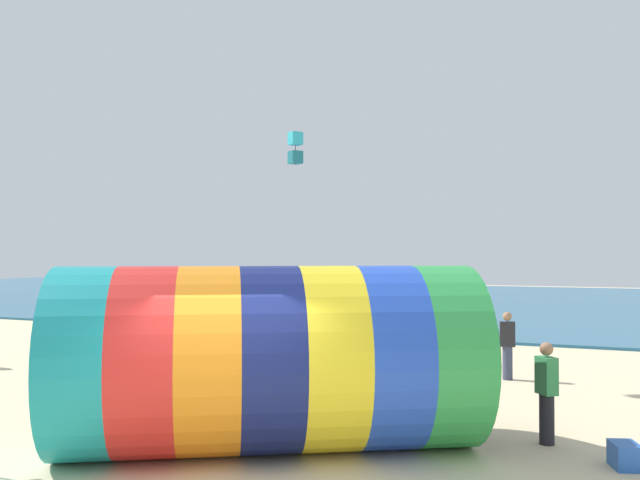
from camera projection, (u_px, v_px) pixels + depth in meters
name	position (u px, v px, depth m)	size (l,w,h in m)	color
sea	(542.00, 303.00, 42.53)	(120.00, 40.00, 0.10)	#236084
giant_inflatable_tube	(270.00, 359.00, 11.08)	(6.98, 5.81, 2.88)	teal
kite_handler	(547.00, 392.00, 11.49)	(0.40, 0.42, 1.64)	black
kite_cyan_box	(295.00, 148.00, 26.35)	(0.61, 0.61, 1.25)	#2DB2C6
bystander_mid_beach	(507.00, 345.00, 17.31)	(0.40, 0.29, 1.65)	#383D56
cooler_box	(625.00, 456.00, 10.21)	(0.52, 0.36, 0.36)	#2659B2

